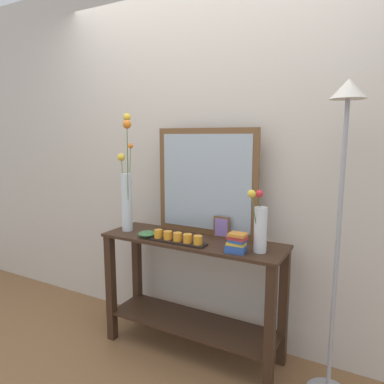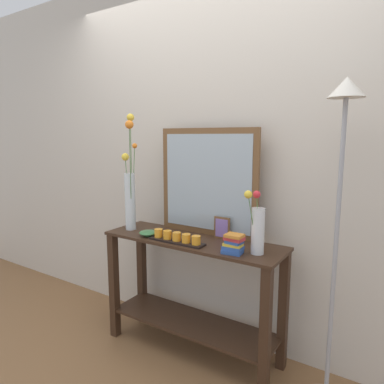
{
  "view_description": "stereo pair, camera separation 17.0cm",
  "coord_description": "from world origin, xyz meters",
  "px_view_note": "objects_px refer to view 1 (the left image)",
  "views": [
    {
      "loc": [
        1.06,
        -1.96,
        1.48
      ],
      "look_at": [
        0.0,
        0.0,
        1.12
      ],
      "focal_mm": 32.45,
      "sensor_mm": 36.0,
      "label": 1
    },
    {
      "loc": [
        1.21,
        -1.87,
        1.48
      ],
      "look_at": [
        0.0,
        0.0,
        1.12
      ],
      "focal_mm": 32.45,
      "sensor_mm": 36.0,
      "label": 2
    }
  ],
  "objects_px": {
    "console_table": "(192,284)",
    "picture_frame_small": "(222,227)",
    "vase_right": "(260,226)",
    "decorative_bowl": "(147,234)",
    "tall_vase_left": "(127,190)",
    "floor_lamp": "(341,192)",
    "mirror_leaning": "(206,182)",
    "book_stack": "(237,243)",
    "candle_tray": "(178,238)"
  },
  "relations": [
    {
      "from": "candle_tray",
      "to": "floor_lamp",
      "type": "relative_size",
      "value": 0.22
    },
    {
      "from": "console_table",
      "to": "floor_lamp",
      "type": "xyz_separation_m",
      "value": [
        0.9,
        -0.0,
        0.71
      ]
    },
    {
      "from": "mirror_leaning",
      "to": "floor_lamp",
      "type": "distance_m",
      "value": 0.89
    },
    {
      "from": "vase_right",
      "to": "picture_frame_small",
      "type": "height_order",
      "value": "vase_right"
    },
    {
      "from": "console_table",
      "to": "vase_right",
      "type": "height_order",
      "value": "vase_right"
    },
    {
      "from": "decorative_bowl",
      "to": "book_stack",
      "type": "height_order",
      "value": "book_stack"
    },
    {
      "from": "console_table",
      "to": "floor_lamp",
      "type": "bearing_deg",
      "value": -0.15
    },
    {
      "from": "candle_tray",
      "to": "decorative_bowl",
      "type": "height_order",
      "value": "candle_tray"
    },
    {
      "from": "mirror_leaning",
      "to": "decorative_bowl",
      "type": "relative_size",
      "value": 5.96
    },
    {
      "from": "vase_right",
      "to": "book_stack",
      "type": "height_order",
      "value": "vase_right"
    },
    {
      "from": "vase_right",
      "to": "decorative_bowl",
      "type": "distance_m",
      "value": 0.78
    },
    {
      "from": "book_stack",
      "to": "floor_lamp",
      "type": "distance_m",
      "value": 0.64
    },
    {
      "from": "picture_frame_small",
      "to": "tall_vase_left",
      "type": "bearing_deg",
      "value": -167.08
    },
    {
      "from": "decorative_bowl",
      "to": "floor_lamp",
      "type": "bearing_deg",
      "value": 4.85
    },
    {
      "from": "mirror_leaning",
      "to": "tall_vase_left",
      "type": "height_order",
      "value": "tall_vase_left"
    },
    {
      "from": "picture_frame_small",
      "to": "decorative_bowl",
      "type": "relative_size",
      "value": 1.17
    },
    {
      "from": "floor_lamp",
      "to": "tall_vase_left",
      "type": "bearing_deg",
      "value": -178.63
    },
    {
      "from": "console_table",
      "to": "picture_frame_small",
      "type": "height_order",
      "value": "picture_frame_small"
    },
    {
      "from": "tall_vase_left",
      "to": "candle_tray",
      "type": "distance_m",
      "value": 0.55
    },
    {
      "from": "vase_right",
      "to": "picture_frame_small",
      "type": "distance_m",
      "value": 0.36
    },
    {
      "from": "vase_right",
      "to": "floor_lamp",
      "type": "xyz_separation_m",
      "value": [
        0.42,
        0.04,
        0.23
      ]
    },
    {
      "from": "decorative_bowl",
      "to": "book_stack",
      "type": "bearing_deg",
      "value": -0.57
    },
    {
      "from": "tall_vase_left",
      "to": "floor_lamp",
      "type": "distance_m",
      "value": 1.41
    },
    {
      "from": "console_table",
      "to": "floor_lamp",
      "type": "height_order",
      "value": "floor_lamp"
    },
    {
      "from": "console_table",
      "to": "candle_tray",
      "type": "height_order",
      "value": "candle_tray"
    },
    {
      "from": "candle_tray",
      "to": "console_table",
      "type": "bearing_deg",
      "value": 69.19
    },
    {
      "from": "console_table",
      "to": "book_stack",
      "type": "distance_m",
      "value": 0.53
    },
    {
      "from": "vase_right",
      "to": "picture_frame_small",
      "type": "xyz_separation_m",
      "value": [
        -0.31,
        0.16,
        -0.08
      ]
    },
    {
      "from": "tall_vase_left",
      "to": "decorative_bowl",
      "type": "relative_size",
      "value": 6.7
    },
    {
      "from": "book_stack",
      "to": "floor_lamp",
      "type": "relative_size",
      "value": 0.07
    },
    {
      "from": "console_table",
      "to": "picture_frame_small",
      "type": "xyz_separation_m",
      "value": [
        0.16,
        0.12,
        0.39
      ]
    },
    {
      "from": "vase_right",
      "to": "floor_lamp",
      "type": "relative_size",
      "value": 0.21
    },
    {
      "from": "decorative_bowl",
      "to": "book_stack",
      "type": "xyz_separation_m",
      "value": [
        0.65,
        -0.01,
        0.03
      ]
    },
    {
      "from": "candle_tray",
      "to": "picture_frame_small",
      "type": "bearing_deg",
      "value": 48.65
    },
    {
      "from": "book_stack",
      "to": "floor_lamp",
      "type": "height_order",
      "value": "floor_lamp"
    },
    {
      "from": "console_table",
      "to": "decorative_bowl",
      "type": "relative_size",
      "value": 10.03
    },
    {
      "from": "decorative_bowl",
      "to": "tall_vase_left",
      "type": "bearing_deg",
      "value": 163.11
    },
    {
      "from": "vase_right",
      "to": "tall_vase_left",
      "type": "bearing_deg",
      "value": 179.78
    },
    {
      "from": "mirror_leaning",
      "to": "candle_tray",
      "type": "xyz_separation_m",
      "value": [
        -0.07,
        -0.28,
        -0.34
      ]
    },
    {
      "from": "tall_vase_left",
      "to": "vase_right",
      "type": "distance_m",
      "value": 1.0
    },
    {
      "from": "tall_vase_left",
      "to": "picture_frame_small",
      "type": "xyz_separation_m",
      "value": [
        0.67,
        0.15,
        -0.23
      ]
    },
    {
      "from": "vase_right",
      "to": "decorative_bowl",
      "type": "xyz_separation_m",
      "value": [
        -0.76,
        -0.06,
        -0.13
      ]
    },
    {
      "from": "picture_frame_small",
      "to": "floor_lamp",
      "type": "distance_m",
      "value": 0.81
    },
    {
      "from": "candle_tray",
      "to": "book_stack",
      "type": "xyz_separation_m",
      "value": [
        0.4,
        0.01,
        0.03
      ]
    },
    {
      "from": "vase_right",
      "to": "decorative_bowl",
      "type": "height_order",
      "value": "vase_right"
    },
    {
      "from": "decorative_bowl",
      "to": "floor_lamp",
      "type": "xyz_separation_m",
      "value": [
        1.19,
        0.1,
        0.37
      ]
    },
    {
      "from": "tall_vase_left",
      "to": "book_stack",
      "type": "xyz_separation_m",
      "value": [
        0.87,
        -0.07,
        -0.24
      ]
    },
    {
      "from": "vase_right",
      "to": "picture_frame_small",
      "type": "bearing_deg",
      "value": 153.13
    },
    {
      "from": "picture_frame_small",
      "to": "book_stack",
      "type": "relative_size",
      "value": 1.17
    },
    {
      "from": "floor_lamp",
      "to": "candle_tray",
      "type": "bearing_deg",
      "value": -173.18
    }
  ]
}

